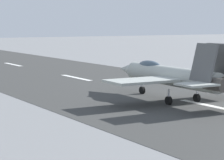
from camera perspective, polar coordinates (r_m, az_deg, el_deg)
ground_plane at (r=44.25m, az=10.83°, el=-2.88°), size 400.00×400.00×0.00m
runway_strip at (r=44.24m, az=10.85°, el=-2.87°), size 240.00×26.00×0.02m
fighter_jet at (r=45.90m, az=6.95°, el=0.53°), size 17.42×14.12×5.57m
crew_person at (r=59.19m, az=5.77°, el=0.40°), size 0.45×0.63×1.62m
marker_cone_far at (r=73.25m, az=4.12°, el=1.19°), size 0.44×0.44×0.55m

